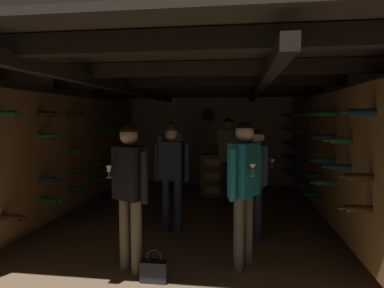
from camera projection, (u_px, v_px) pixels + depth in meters
The scene contains 11 objects.
ground_plane at pixel (192, 222), 5.42m from camera, with size 8.40×8.40×0.00m, color #8C7051.
room_shell at pixel (194, 134), 5.58m from camera, with size 4.72×6.52×2.41m.
wine_crate_stack at pixel (213, 175), 7.25m from camera, with size 0.52×0.35×0.90m.
display_bottle at pixel (218, 148), 7.15m from camera, with size 0.08×0.08×0.35m.
person_host_center at pixel (172, 169), 4.92m from camera, with size 0.54×0.26×1.58m.
person_guest_far_left at pixel (171, 153), 6.69m from camera, with size 0.46×0.37×1.63m.
person_guest_mid_right at pixel (257, 173), 4.66m from camera, with size 0.36×0.54×1.54m.
person_guest_rear_center at pixel (228, 152), 6.45m from camera, with size 0.41×0.40×1.70m.
person_guest_near_right at pixel (244, 180), 3.71m from camera, with size 0.37×0.47×1.66m.
person_guest_near_left at pixel (130, 184), 3.63m from camera, with size 0.48×0.36×1.62m.
handbag at pixel (154, 271), 3.45m from camera, with size 0.28×0.12×0.35m.
Camera 1 is at (0.74, -5.25, 1.71)m, focal length 31.18 mm.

